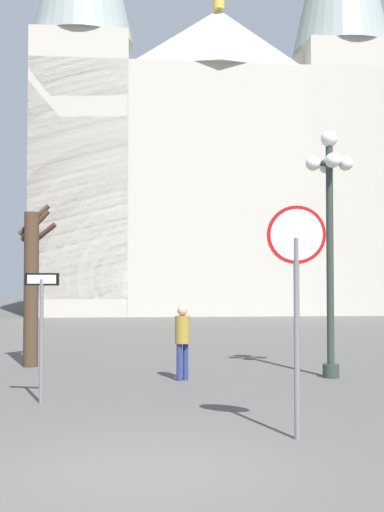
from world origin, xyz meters
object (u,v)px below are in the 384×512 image
object	(u,v)px
cathedral	(211,149)
pedestrian_walking	(182,335)
street_lamp	(330,216)
stop_sign	(296,274)
bare_tree	(32,283)
one_way_arrow_sign	(41,321)

from	to	relation	value
cathedral	pedestrian_walking	xyz separation A→B (m)	(-1.23, -27.23, -9.62)
street_lamp	pedestrian_walking	world-z (taller)	street_lamp
street_lamp	pedestrian_walking	bearing A→B (deg)	-172.74
stop_sign	pedestrian_walking	bearing A→B (deg)	108.69
street_lamp	pedestrian_walking	size ratio (longest dim) A/B	3.44
cathedral	bare_tree	bearing A→B (deg)	-101.37
street_lamp	one_way_arrow_sign	bearing A→B (deg)	-152.86
bare_tree	pedestrian_walking	size ratio (longest dim) A/B	2.57
one_way_arrow_sign	pedestrian_walking	world-z (taller)	one_way_arrow_sign
stop_sign	street_lamp	world-z (taller)	street_lamp
cathedral	one_way_arrow_sign	size ratio (longest dim) A/B	13.65
stop_sign	one_way_arrow_sign	distance (m)	4.87
cathedral	street_lamp	xyz separation A→B (m)	(2.05, -26.82, -6.99)
stop_sign	street_lamp	xyz separation A→B (m)	(1.59, 5.40, 1.33)
one_way_arrow_sign	street_lamp	distance (m)	6.77
street_lamp	bare_tree	xyz separation A→B (m)	(-7.10, 1.71, -1.52)
cathedral	street_lamp	bearing A→B (deg)	-85.62
street_lamp	stop_sign	bearing A→B (deg)	-106.42
cathedral	pedestrian_walking	distance (m)	28.91
street_lamp	bare_tree	bearing A→B (deg)	166.45
one_way_arrow_sign	bare_tree	size ratio (longest dim) A/B	0.56
cathedral	street_lamp	world-z (taller)	cathedral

